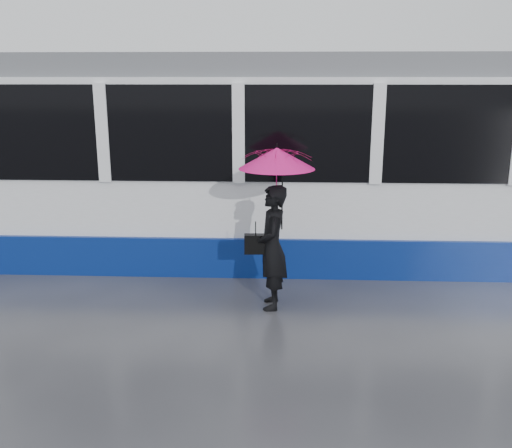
{
  "coord_description": "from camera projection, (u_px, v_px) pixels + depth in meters",
  "views": [
    {
      "loc": [
        0.95,
        -7.03,
        3.01
      ],
      "look_at": [
        0.61,
        0.32,
        1.1
      ],
      "focal_mm": 40.0,
      "sensor_mm": 36.0,
      "label": 1
    }
  ],
  "objects": [
    {
      "name": "tram",
      "position": [
        394.0,
        161.0,
        9.48
      ],
      "size": [
        26.0,
        2.56,
        3.35
      ],
      "color": "white",
      "rests_on": "ground"
    },
    {
      "name": "ground",
      "position": [
        209.0,
        309.0,
        7.6
      ],
      "size": [
        90.0,
        90.0,
        0.0
      ],
      "primitive_type": "plane",
      "color": "#2D2D32",
      "rests_on": "ground"
    },
    {
      "name": "umbrella",
      "position": [
        277.0,
        173.0,
        7.24
      ],
      "size": [
        1.02,
        1.02,
        1.12
      ],
      "rotation": [
        0.0,
        0.0,
        0.05
      ],
      "color": "#FF1559",
      "rests_on": "ground"
    },
    {
      "name": "woman",
      "position": [
        272.0,
        247.0,
        7.49
      ],
      "size": [
        0.43,
        0.62,
        1.66
      ],
      "primitive_type": "imported",
      "rotation": [
        0.0,
        0.0,
        -1.52
      ],
      "color": "black",
      "rests_on": "ground"
    },
    {
      "name": "rails",
      "position": [
        227.0,
        252.0,
        10.01
      ],
      "size": [
        34.0,
        1.51,
        0.02
      ],
      "color": "#3F3D38",
      "rests_on": "ground"
    },
    {
      "name": "handbag",
      "position": [
        256.0,
        244.0,
        7.51
      ],
      "size": [
        0.3,
        0.14,
        0.44
      ],
      "rotation": [
        0.0,
        0.0,
        0.05
      ],
      "color": "black",
      "rests_on": "ground"
    }
  ]
}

